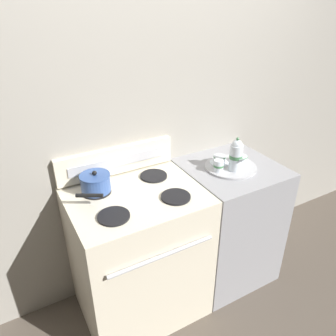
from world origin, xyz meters
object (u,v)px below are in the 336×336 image
object	(u,v)px
saucepan	(95,183)
teacup_left	(241,159)
stove	(139,255)
creamer_jug	(219,165)
teacup_right	(219,159)
serving_tray	(231,167)
teapot	(236,155)

from	to	relation	value
saucepan	teacup_left	bearing A→B (deg)	-8.11
stove	saucepan	size ratio (longest dim) A/B	3.45
teacup_left	creamer_jug	bearing A→B (deg)	-175.13
teacup_right	serving_tray	bearing A→B (deg)	-62.53
saucepan	creamer_jug	bearing A→B (deg)	-11.48
teapot	teacup_left	distance (m)	0.15
serving_tray	stove	bearing A→B (deg)	179.55
stove	serving_tray	world-z (taller)	serving_tray
teapot	teacup_right	distance (m)	0.16
teapot	serving_tray	bearing A→B (deg)	75.90
teapot	teacup_left	bearing A→B (deg)	29.71
creamer_jug	teacup_right	bearing A→B (deg)	49.76
teacup_left	serving_tray	bearing A→B (deg)	-178.13
serving_tray	creamer_jug	size ratio (longest dim) A/B	4.44
stove	teacup_left	bearing A→B (deg)	-0.19
stove	creamer_jug	distance (m)	0.78
teacup_left	creamer_jug	size ratio (longest dim) A/B	1.66
stove	teapot	world-z (taller)	teapot
serving_tray	saucepan	bearing A→B (deg)	170.90
teacup_right	saucepan	bearing A→B (deg)	175.50
serving_tray	teacup_left	xyz separation A→B (m)	(0.09, 0.00, 0.03)
stove	teacup_right	world-z (taller)	teacup_right
stove	creamer_jug	bearing A→B (deg)	-1.98
saucepan	teacup_left	world-z (taller)	saucepan
stove	saucepan	xyz separation A→B (m)	(-0.19, 0.14, 0.53)
teacup_left	saucepan	bearing A→B (deg)	171.89
serving_tray	teacup_right	distance (m)	0.09
serving_tray	teacup_right	world-z (taller)	teacup_right
saucepan	serving_tray	size ratio (longest dim) A/B	0.79
saucepan	teacup_right	xyz separation A→B (m)	(0.85, -0.07, -0.03)
saucepan	creamer_jug	world-z (taller)	saucepan
teapot	teacup_right	xyz separation A→B (m)	(-0.03, 0.13, -0.08)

